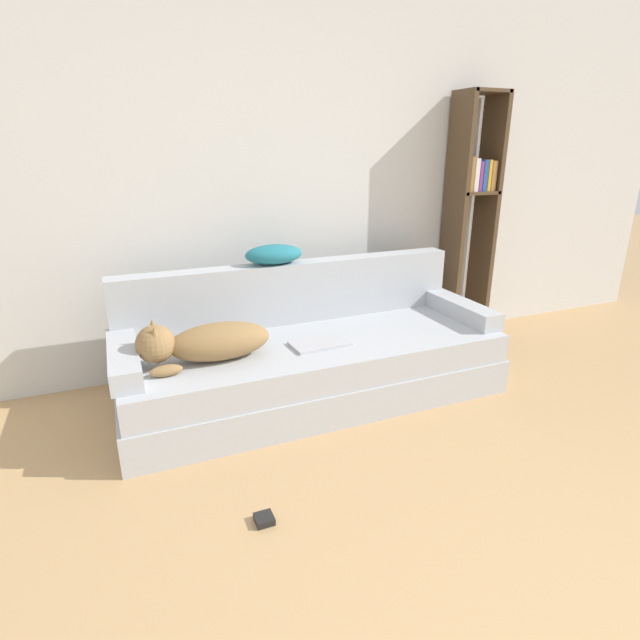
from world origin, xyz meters
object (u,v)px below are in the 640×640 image
(throw_pillow, at_px, (274,254))
(bookshelf, at_px, (471,207))
(couch, at_px, (314,368))
(laptop, at_px, (320,344))
(dog, at_px, (204,342))
(power_adapter, at_px, (264,519))

(throw_pillow, relative_size, bookshelf, 0.20)
(couch, distance_m, laptop, 0.23)
(dog, relative_size, throw_pillow, 1.92)
(couch, relative_size, throw_pillow, 6.23)
(couch, distance_m, throw_pillow, 0.75)
(dog, relative_size, power_adapter, 9.21)
(dog, height_order, power_adapter, dog)
(laptop, xyz_separation_m, throw_pillow, (-0.11, 0.47, 0.44))
(couch, xyz_separation_m, laptop, (-0.01, -0.11, 0.20))
(dog, bearing_deg, couch, 6.56)
(laptop, bearing_deg, bookshelf, 19.39)
(dog, distance_m, power_adapter, 1.00)
(couch, height_order, throw_pillow, throw_pillow)
(couch, xyz_separation_m, bookshelf, (1.51, 0.53, 0.85))
(laptop, height_order, bookshelf, bookshelf)
(throw_pillow, bearing_deg, dog, -140.71)
(throw_pillow, bearing_deg, laptop, -76.50)
(couch, distance_m, dog, 0.73)
(throw_pillow, xyz_separation_m, power_adapter, (-0.49, -1.32, -0.82))
(laptop, relative_size, throw_pillow, 0.93)
(couch, distance_m, bookshelf, 1.81)
(throw_pillow, distance_m, power_adapter, 1.63)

